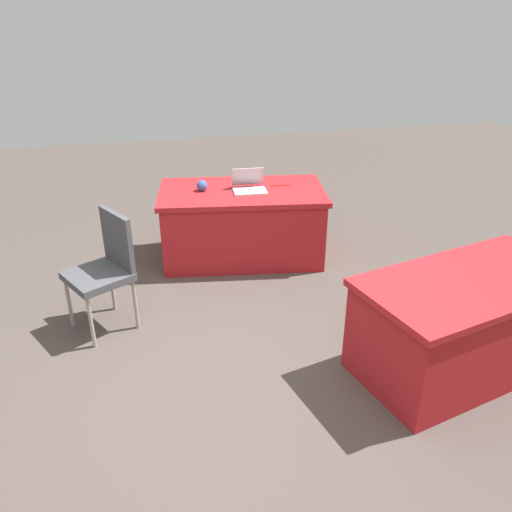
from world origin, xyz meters
The scene contains 7 objects.
ground_plane centered at (0.00, 0.00, 0.00)m, with size 14.40×14.40×0.00m, color #4C423D.
table_foreground centered at (-0.47, -1.99, 0.36)m, with size 1.74×1.12×0.72m.
table_mid_right centered at (-1.63, 0.12, 0.36)m, with size 1.72×1.15×0.72m.
chair_near_front centered at (0.83, -1.01, 0.54)m, with size 0.60×0.60×0.95m.
laptop_silver centered at (-0.54, -1.96, 0.76)m, with size 0.34×0.31×0.21m.
yarn_ball centered at (-0.09, -2.06, 0.77)m, with size 0.10×0.10×0.10m, color #3F5999.
scissors_red centered at (-0.88, -2.04, 0.73)m, with size 0.18×0.04×0.01m, color red.
Camera 1 is at (0.50, 2.72, 2.40)m, focal length 36.06 mm.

